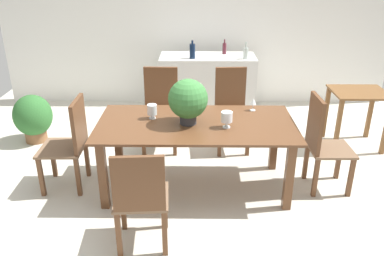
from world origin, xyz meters
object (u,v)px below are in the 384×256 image
dining_table (196,133)px  wine_glass (253,102)px  chair_near_left (141,196)px  chair_foot_end (322,140)px  flower_centerpiece (188,100)px  wine_bottle_clear (224,48)px  kitchen_counter (207,86)px  crystal_vase_left (227,117)px  chair_far_right (231,105)px  chair_far_left (161,104)px  wine_bottle_green (192,51)px  crystal_vase_center_near (152,110)px  side_table (358,104)px  wine_bottle_amber (246,53)px  potted_plant_floor (33,117)px  chair_head_end (71,140)px

dining_table → wine_glass: wine_glass is taller
wine_glass → chair_near_left: bearing=-128.1°
chair_foot_end → flower_centerpiece: size_ratio=2.23×
chair_near_left → wine_bottle_clear: 3.50m
kitchen_counter → crystal_vase_left: bearing=-86.7°
chair_far_right → chair_near_left: chair_far_right is taller
crystal_vase_left → chair_far_left: bearing=123.5°
dining_table → kitchen_counter: size_ratio=1.41×
kitchen_counter → chair_far_right: bearing=-76.1°
chair_far_left → wine_bottle_green: size_ratio=3.93×
chair_foot_end → crystal_vase_center_near: chair_foot_end is taller
wine_bottle_clear → side_table: wine_bottle_clear is taller
chair_far_right → side_table: 1.64m
chair_near_left → crystal_vase_center_near: 1.18m
kitchen_counter → wine_bottle_clear: 0.63m
wine_bottle_amber → chair_far_left: bearing=-141.0°
chair_foot_end → side_table: bearing=-36.8°
wine_bottle_clear → wine_bottle_amber: wine_bottle_amber is taller
wine_bottle_green → potted_plant_floor: 2.42m
chair_near_left → wine_bottle_amber: bearing=-115.2°
chair_foot_end → chair_far_left: size_ratio=1.00×
chair_near_left → wine_glass: (1.09, 1.39, 0.32)m
chair_foot_end → wine_bottle_amber: wine_bottle_amber is taller
dining_table → side_table: 2.35m
crystal_vase_left → kitchen_counter: kitchen_counter is taller
chair_far_left → crystal_vase_left: size_ratio=6.20×
side_table → chair_far_left: bearing=-179.4°
dining_table → kitchen_counter: 2.19m
dining_table → flower_centerpiece: bearing=-167.7°
chair_far_left → crystal_vase_center_near: bearing=-88.9°
wine_bottle_clear → wine_bottle_amber: 0.43m
chair_foot_end → crystal_vase_left: 1.07m
chair_foot_end → wine_bottle_clear: 2.53m
dining_table → chair_head_end: size_ratio=2.04×
crystal_vase_left → crystal_vase_center_near: bearing=163.2°
chair_foot_end → kitchen_counter: bearing=26.8°
chair_far_right → side_table: chair_far_right is taller
dining_table → flower_centerpiece: 0.38m
chair_head_end → chair_far_right: (1.78, 1.04, 0.01)m
crystal_vase_left → kitchen_counter: bearing=93.3°
wine_bottle_clear → crystal_vase_left: bearing=-93.0°
chair_near_left → potted_plant_floor: bearing=-55.1°
chair_foot_end → crystal_vase_center_near: bearing=85.2°
chair_far_right → chair_far_left: (-0.91, -0.00, 0.01)m
wine_glass → chair_head_end: bearing=-169.6°
wine_bottle_green → wine_bottle_clear: bearing=31.6°
wine_glass → chair_foot_end: bearing=-27.6°
chair_far_left → flower_centerpiece: size_ratio=2.23×
dining_table → crystal_vase_center_near: bearing=166.4°
chair_far_right → wine_bottle_amber: (0.27, 0.96, 0.47)m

